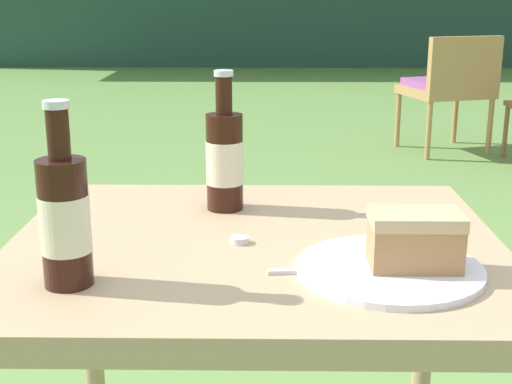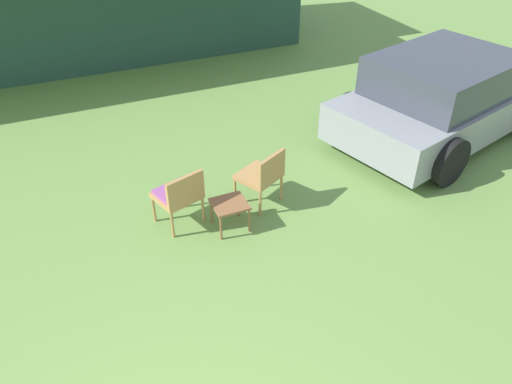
{
  "view_description": "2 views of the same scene",
  "coord_description": "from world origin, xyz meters",
  "px_view_note": "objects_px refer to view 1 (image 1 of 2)",
  "views": [
    {
      "loc": [
        0.02,
        -1.05,
        1.08
      ],
      "look_at": [
        0.0,
        0.1,
        0.76
      ],
      "focal_mm": 50.0,
      "sensor_mm": 36.0,
      "label": 1
    },
    {
      "loc": [
        0.12,
        -1.19,
        4.05
      ],
      "look_at": [
        1.9,
        2.87,
        0.9
      ],
      "focal_mm": 35.0,
      "sensor_mm": 36.0,
      "label": 2
    }
  ],
  "objects_px": {
    "wicker_chair_cushioned": "(450,84)",
    "cake_on_plate": "(403,253)",
    "cola_bottle_far": "(65,218)",
    "patio_table": "(255,289)",
    "cola_bottle_near": "(225,158)"
  },
  "relations": [
    {
      "from": "wicker_chair_cushioned",
      "to": "patio_table",
      "type": "relative_size",
      "value": 1.04
    },
    {
      "from": "cake_on_plate",
      "to": "cola_bottle_far",
      "type": "relative_size",
      "value": 1.06
    },
    {
      "from": "wicker_chair_cushioned",
      "to": "patio_table",
      "type": "xyz_separation_m",
      "value": [
        -1.25,
        -3.78,
        0.16
      ]
    },
    {
      "from": "wicker_chair_cushioned",
      "to": "cola_bottle_near",
      "type": "bearing_deg",
      "value": 52.38
    },
    {
      "from": "wicker_chair_cushioned",
      "to": "cake_on_plate",
      "type": "relative_size",
      "value": 3.07
    },
    {
      "from": "wicker_chair_cushioned",
      "to": "cake_on_plate",
      "type": "height_order",
      "value": "same"
    },
    {
      "from": "wicker_chair_cushioned",
      "to": "cola_bottle_far",
      "type": "distance_m",
      "value": 4.24
    },
    {
      "from": "wicker_chair_cushioned",
      "to": "cake_on_plate",
      "type": "distance_m",
      "value": 4.05
    },
    {
      "from": "patio_table",
      "to": "cola_bottle_near",
      "type": "distance_m",
      "value": 0.25
    },
    {
      "from": "wicker_chair_cushioned",
      "to": "cola_bottle_far",
      "type": "bearing_deg",
      "value": 51.57
    },
    {
      "from": "cola_bottle_near",
      "to": "cake_on_plate",
      "type": "bearing_deg",
      "value": -48.51
    },
    {
      "from": "wicker_chair_cushioned",
      "to": "cola_bottle_far",
      "type": "xyz_separation_m",
      "value": [
        -1.5,
        -3.95,
        0.33
      ]
    },
    {
      "from": "cake_on_plate",
      "to": "patio_table",
      "type": "bearing_deg",
      "value": 148.07
    },
    {
      "from": "wicker_chair_cushioned",
      "to": "cake_on_plate",
      "type": "bearing_deg",
      "value": 57.28
    },
    {
      "from": "patio_table",
      "to": "cola_bottle_near",
      "type": "height_order",
      "value": "cola_bottle_near"
    }
  ]
}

